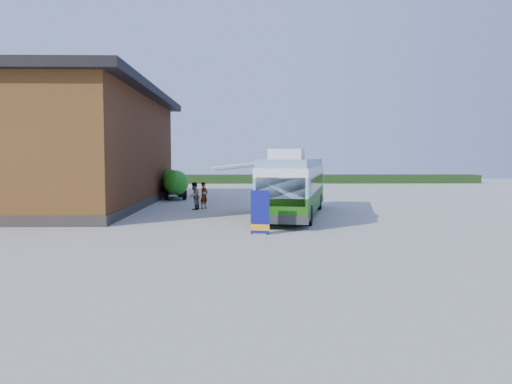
{
  "coord_description": "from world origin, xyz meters",
  "views": [
    {
      "loc": [
        -0.19,
        -22.41,
        3.13
      ],
      "look_at": [
        0.32,
        2.38,
        1.4
      ],
      "focal_mm": 35.0,
      "sensor_mm": 36.0,
      "label": 1
    }
  ],
  "objects_px": {
    "banner": "(260,216)",
    "person_a": "(204,195)",
    "picnic_table": "(283,212)",
    "person_b": "(194,196)",
    "slurry_tanker": "(173,182)",
    "bus": "(295,185)"
  },
  "relations": [
    {
      "from": "bus",
      "to": "banner",
      "type": "relative_size",
      "value": 6.48
    },
    {
      "from": "person_a",
      "to": "banner",
      "type": "bearing_deg",
      "value": -128.31
    },
    {
      "from": "bus",
      "to": "slurry_tanker",
      "type": "distance_m",
      "value": 13.92
    },
    {
      "from": "bus",
      "to": "person_b",
      "type": "xyz_separation_m",
      "value": [
        -5.71,
        3.17,
        -0.85
      ]
    },
    {
      "from": "person_a",
      "to": "person_b",
      "type": "xyz_separation_m",
      "value": [
        -0.54,
        -0.64,
        0.01
      ]
    },
    {
      "from": "picnic_table",
      "to": "person_a",
      "type": "bearing_deg",
      "value": 132.26
    },
    {
      "from": "banner",
      "to": "person_b",
      "type": "xyz_separation_m",
      "value": [
        -3.66,
        9.63,
        0.08
      ]
    },
    {
      "from": "banner",
      "to": "person_b",
      "type": "relative_size",
      "value": 1.1
    },
    {
      "from": "picnic_table",
      "to": "person_b",
      "type": "distance_m",
      "value": 8.27
    },
    {
      "from": "bus",
      "to": "person_b",
      "type": "distance_m",
      "value": 6.58
    },
    {
      "from": "person_b",
      "to": "slurry_tanker",
      "type": "xyz_separation_m",
      "value": [
        -2.43,
        8.12,
        0.44
      ]
    },
    {
      "from": "banner",
      "to": "person_b",
      "type": "height_order",
      "value": "banner"
    },
    {
      "from": "picnic_table",
      "to": "person_b",
      "type": "height_order",
      "value": "person_b"
    },
    {
      "from": "slurry_tanker",
      "to": "person_a",
      "type": "bearing_deg",
      "value": -83.84
    },
    {
      "from": "banner",
      "to": "slurry_tanker",
      "type": "xyz_separation_m",
      "value": [
        -6.08,
        17.75,
        0.52
      ]
    },
    {
      "from": "bus",
      "to": "banner",
      "type": "height_order",
      "value": "bus"
    },
    {
      "from": "banner",
      "to": "slurry_tanker",
      "type": "relative_size",
      "value": 0.31
    },
    {
      "from": "person_a",
      "to": "person_b",
      "type": "distance_m",
      "value": 0.84
    },
    {
      "from": "picnic_table",
      "to": "slurry_tanker",
      "type": "distance_m",
      "value": 16.53
    },
    {
      "from": "bus",
      "to": "banner",
      "type": "distance_m",
      "value": 6.84
    },
    {
      "from": "banner",
      "to": "picnic_table",
      "type": "relative_size",
      "value": 1.13
    },
    {
      "from": "banner",
      "to": "person_a",
      "type": "xyz_separation_m",
      "value": [
        -3.12,
        10.27,
        0.07
      ]
    }
  ]
}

